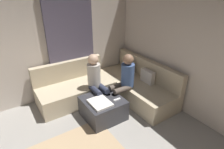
{
  "coord_description": "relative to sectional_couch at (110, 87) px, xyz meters",
  "views": [
    {
      "loc": [
        1.18,
        -0.23,
        2.47
      ],
      "look_at": [
        -1.63,
        1.63,
        0.85
      ],
      "focal_mm": 29.93,
      "sensor_mm": 36.0,
      "label": 1
    }
  ],
  "objects": [
    {
      "name": "wall_left",
      "position": [
        -0.86,
        -1.88,
        1.07
      ],
      "size": [
        0.12,
        6.0,
        2.7
      ],
      "primitive_type": "cube",
      "color": "beige",
      "rests_on": "ground_plane"
    },
    {
      "name": "curtain_panel",
      "position": [
        -0.76,
        -0.58,
        0.97
      ],
      "size": [
        0.06,
        1.1,
        2.5
      ],
      "primitive_type": "cube",
      "color": "#595166",
      "rests_on": "ground_plane"
    },
    {
      "name": "sectional_couch",
      "position": [
        0.0,
        0.0,
        0.0
      ],
      "size": [
        2.1,
        2.55,
        0.87
      ],
      "color": "#C6B593",
      "rests_on": "ground_plane"
    },
    {
      "name": "ottoman",
      "position": [
        0.55,
        -0.54,
        -0.07
      ],
      "size": [
        0.76,
        0.76,
        0.42
      ],
      "primitive_type": "cube",
      "color": "#333338",
      "rests_on": "ground_plane"
    },
    {
      "name": "folded_blanket",
      "position": [
        0.65,
        -0.66,
        0.16
      ],
      "size": [
        0.44,
        0.36,
        0.04
      ],
      "primitive_type": "cube",
      "color": "white",
      "rests_on": "ottoman"
    },
    {
      "name": "coffee_mug",
      "position": [
        0.33,
        -0.36,
        0.19
      ],
      "size": [
        0.08,
        0.08,
        0.1
      ],
      "primitive_type": "cylinder",
      "color": "#334C72",
      "rests_on": "ottoman"
    },
    {
      "name": "game_remote",
      "position": [
        0.73,
        -0.32,
        0.15
      ],
      "size": [
        0.05,
        0.15,
        0.02
      ],
      "primitive_type": "cube",
      "color": "white",
      "rests_on": "ottoman"
    },
    {
      "name": "person_on_couch_back",
      "position": [
        0.45,
        0.06,
        0.38
      ],
      "size": [
        0.3,
        0.6,
        1.2
      ],
      "rotation": [
        0.0,
        0.0,
        3.14
      ],
      "color": "brown",
      "rests_on": "ground_plane"
    },
    {
      "name": "person_on_couch_side",
      "position": [
        0.15,
        -0.45,
        0.38
      ],
      "size": [
        0.6,
        0.3,
        1.2
      ],
      "rotation": [
        0.0,
        0.0,
        -1.57
      ],
      "color": "#2D3347",
      "rests_on": "ground_plane"
    }
  ]
}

